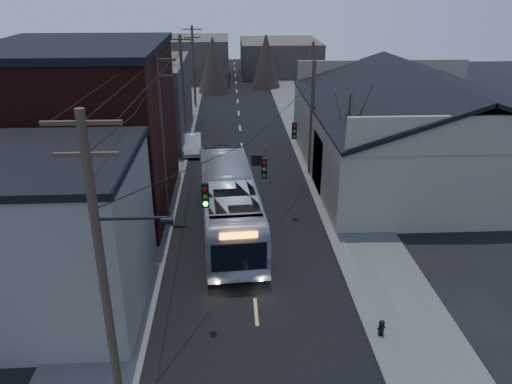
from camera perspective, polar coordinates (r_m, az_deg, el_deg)
road_surface at (r=42.60m, az=-1.59°, el=4.40°), size 9.00×110.00×0.02m
sidewalk_left at (r=42.92m, az=-10.32°, el=4.24°), size 4.00×110.00×0.12m
sidewalk_right at (r=43.22m, az=7.09°, el=4.58°), size 4.00×110.00×0.12m
building_clapboard at (r=23.27m, az=-22.94°, el=-4.77°), size 8.00×8.00×7.00m
building_brick at (r=32.81m, az=-19.02°, el=6.53°), size 10.00×12.00×10.00m
building_left_far at (r=48.20m, az=-13.39°, el=10.31°), size 9.00×14.00×7.00m
warehouse at (r=39.55m, az=17.87°, el=5.88°), size 16.16×20.60×7.73m
building_far_left at (r=76.25m, az=-7.04°, el=14.89°), size 10.00×12.00×6.00m
building_far_right at (r=81.50m, az=2.68°, el=15.20°), size 12.00×14.00×5.00m
bare_tree at (r=32.83m, az=10.30°, el=4.87°), size 0.40×0.40×7.20m
utility_lines at (r=35.63m, az=-6.48°, el=8.81°), size 11.24×45.28×10.50m
bus at (r=28.89m, az=-3.13°, el=-1.19°), size 3.92×13.05×3.58m
parked_car at (r=43.17m, az=-7.36°, el=5.51°), size 1.90×4.66×1.50m
fire_hydrant at (r=21.86m, az=14.15°, el=-14.73°), size 0.35×0.24×0.71m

